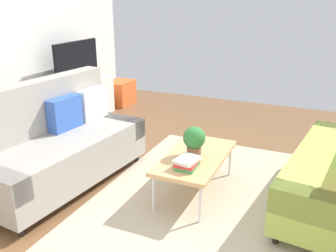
# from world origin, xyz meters

# --- Properties ---
(ground_plane) EXTENTS (7.68, 7.68, 0.00)m
(ground_plane) POSITION_xyz_m (0.00, 0.00, 0.00)
(ground_plane) COLOR brown
(area_rug) EXTENTS (2.90, 2.20, 0.01)m
(area_rug) POSITION_xyz_m (0.15, -0.26, 0.01)
(area_rug) COLOR tan
(area_rug) RESTS_ON ground_plane
(couch_beige) EXTENTS (1.97, 1.02, 1.10)m
(couch_beige) POSITION_xyz_m (-0.18, 1.36, 0.45)
(couch_beige) COLOR gray
(couch_beige) RESTS_ON ground_plane
(coffee_table) EXTENTS (1.10, 0.56, 0.42)m
(coffee_table) POSITION_xyz_m (0.20, -0.06, 0.39)
(coffee_table) COLOR tan
(coffee_table) RESTS_ON ground_plane
(tv_console) EXTENTS (1.40, 0.44, 0.64)m
(tv_console) POSITION_xyz_m (1.62, 2.46, 0.32)
(tv_console) COLOR silver
(tv_console) RESTS_ON ground_plane
(tv) EXTENTS (1.00, 0.20, 0.64)m
(tv) POSITION_xyz_m (1.62, 2.44, 0.95)
(tv) COLOR black
(tv) RESTS_ON tv_console
(storage_trunk) EXTENTS (0.52, 0.40, 0.44)m
(storage_trunk) POSITION_xyz_m (2.72, 2.36, 0.22)
(storage_trunk) COLOR orange
(storage_trunk) RESTS_ON ground_plane
(potted_plant) EXTENTS (0.22, 0.22, 0.31)m
(potted_plant) POSITION_xyz_m (0.18, -0.04, 0.59)
(potted_plant) COLOR brown
(potted_plant) RESTS_ON coffee_table
(table_book_0) EXTENTS (0.25, 0.19, 0.03)m
(table_book_0) POSITION_xyz_m (-0.09, -0.08, 0.44)
(table_book_0) COLOR #3F8C4C
(table_book_0) RESTS_ON coffee_table
(table_book_1) EXTENTS (0.24, 0.18, 0.03)m
(table_book_1) POSITION_xyz_m (-0.09, -0.08, 0.47)
(table_book_1) COLOR red
(table_book_1) RESTS_ON table_book_0
(table_book_2) EXTENTS (0.27, 0.22, 0.03)m
(table_book_2) POSITION_xyz_m (-0.09, -0.08, 0.50)
(table_book_2) COLOR silver
(table_book_2) RESTS_ON table_book_1
(vase_0) EXTENTS (0.12, 0.12, 0.19)m
(vase_0) POSITION_xyz_m (1.04, 2.51, 0.73)
(vase_0) COLOR silver
(vase_0) RESTS_ON tv_console
(bottle_0) EXTENTS (0.06, 0.06, 0.18)m
(bottle_0) POSITION_xyz_m (1.23, 2.42, 0.73)
(bottle_0) COLOR silver
(bottle_0) RESTS_ON tv_console
(bottle_1) EXTENTS (0.05, 0.05, 0.24)m
(bottle_1) POSITION_xyz_m (1.34, 2.42, 0.76)
(bottle_1) COLOR #262626
(bottle_1) RESTS_ON tv_console
(bottle_2) EXTENTS (0.05, 0.05, 0.19)m
(bottle_2) POSITION_xyz_m (1.44, 2.42, 0.73)
(bottle_2) COLOR gold
(bottle_2) RESTS_ON tv_console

